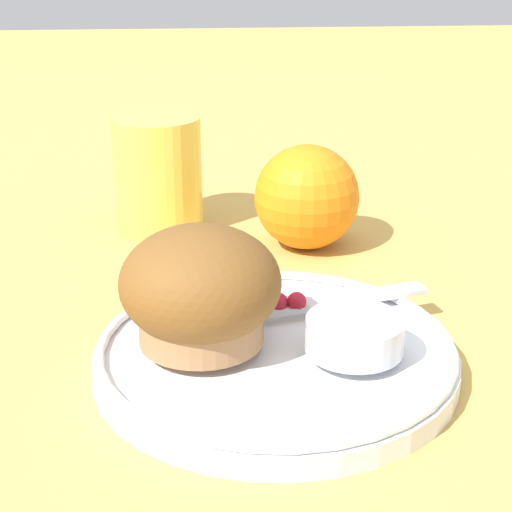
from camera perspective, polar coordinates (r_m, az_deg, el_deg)
name	(u,v)px	position (r m, az deg, el deg)	size (l,w,h in m)	color
ground_plane	(247,354)	(0.54, -0.60, -6.55)	(3.00, 3.00, 0.00)	tan
plate	(276,356)	(0.52, 1.32, -6.68)	(0.22, 0.22, 0.02)	white
muffin	(200,290)	(0.50, -3.72, -2.30)	(0.10, 0.10, 0.07)	#9E7047
cream_ramekin	(355,333)	(0.50, 6.59, -5.13)	(0.06, 0.06, 0.02)	silver
berry_pair	(287,302)	(0.55, 2.11, -3.07)	(0.02, 0.01, 0.01)	#B7192D
butter_knife	(292,307)	(0.55, 2.39, -3.41)	(0.19, 0.06, 0.00)	silver
orange_fruit	(307,197)	(0.69, 3.41, 3.95)	(0.08, 0.08, 0.08)	orange
juice_glass	(158,174)	(0.73, -6.55, 5.48)	(0.07, 0.07, 0.10)	#EAD14C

